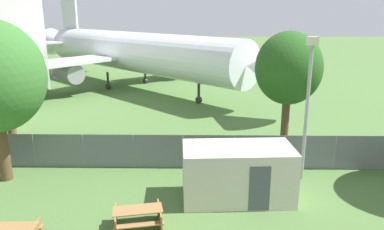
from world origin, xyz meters
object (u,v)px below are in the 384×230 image
picnic_bench_open_grass (138,216)px  tree_far_right (4,66)px  airplane (132,52)px  tree_near_hangar (289,69)px  portable_cabin (238,173)px

picnic_bench_open_grass → tree_far_right: 13.33m
airplane → tree_near_hangar: (11.92, -18.39, 0.96)m
airplane → tree_far_right: bearing=-58.4°
portable_cabin → airplane: bearing=106.0°
tree_near_hangar → tree_far_right: 16.14m
airplane → picnic_bench_open_grass: (4.74, -26.81, -3.27)m
tree_near_hangar → tree_far_right: size_ratio=0.96×
tree_near_hangar → airplane: bearing=122.9°
tree_far_right → airplane: bearing=76.8°
portable_cabin → tree_near_hangar: 7.75m
airplane → portable_cabin: 26.03m
airplane → tree_near_hangar: airplane is taller
picnic_bench_open_grass → tree_far_right: size_ratio=0.29×
tree_far_right → tree_near_hangar: bearing=-1.8°
portable_cabin → picnic_bench_open_grass: portable_cabin is taller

